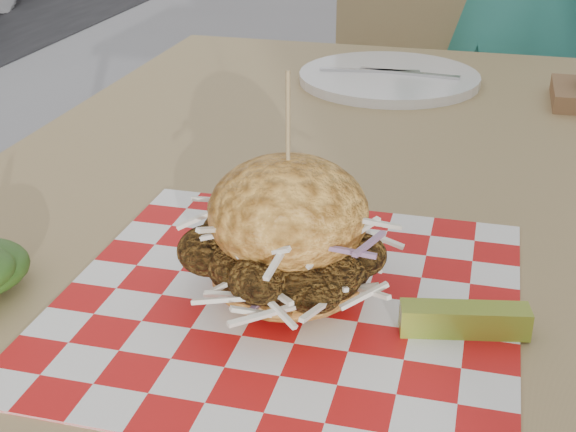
# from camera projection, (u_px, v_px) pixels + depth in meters

# --- Properties ---
(patio_table) EXTENTS (0.80, 1.20, 0.75)m
(patio_table) POSITION_uv_depth(u_px,v_px,m) (339.00, 239.00, 0.91)
(patio_table) COLOR tan
(patio_table) RESTS_ON ground
(patio_chair) EXTENTS (0.48, 0.49, 0.95)m
(patio_chair) POSITION_uv_depth(u_px,v_px,m) (413.00, 99.00, 1.80)
(patio_chair) COLOR tan
(patio_chair) RESTS_ON ground
(paper_liner) EXTENTS (0.36, 0.36, 0.00)m
(paper_liner) POSITION_uv_depth(u_px,v_px,m) (288.00, 299.00, 0.64)
(paper_liner) COLOR red
(paper_liner) RESTS_ON patio_table
(sandwich) EXTENTS (0.16, 0.16, 0.19)m
(sandwich) POSITION_uv_depth(u_px,v_px,m) (288.00, 241.00, 0.62)
(sandwich) COLOR gold
(sandwich) RESTS_ON paper_liner
(pickle_spear) EXTENTS (0.10, 0.04, 0.02)m
(pickle_spear) POSITION_uv_depth(u_px,v_px,m) (464.00, 320.00, 0.59)
(pickle_spear) COLOR olive
(pickle_spear) RESTS_ON paper_liner
(place_setting) EXTENTS (0.27, 0.27, 0.02)m
(place_setting) POSITION_uv_depth(u_px,v_px,m) (389.00, 78.00, 1.20)
(place_setting) COLOR white
(place_setting) RESTS_ON patio_table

